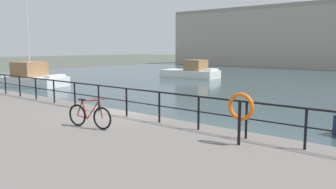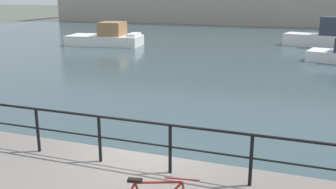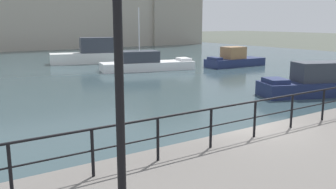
# 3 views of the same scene
# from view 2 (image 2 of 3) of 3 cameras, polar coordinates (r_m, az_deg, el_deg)

# --- Properties ---
(ground_plane) EXTENTS (240.00, 240.00, 0.00)m
(ground_plane) POSITION_cam_2_polar(r_m,az_deg,el_deg) (9.36, -3.33, -13.69)
(ground_plane) COLOR #4C5147
(water_basin) EXTENTS (80.00, 60.00, 0.01)m
(water_basin) POSITION_cam_2_polar(r_m,az_deg,el_deg) (38.15, 14.71, 7.80)
(water_basin) COLOR #33474C
(water_basin) RESTS_ON ground_plane
(moored_harbor_tender) EXTENTS (6.77, 3.65, 2.06)m
(moored_harbor_tender) POSITION_cam_2_polar(r_m,az_deg,el_deg) (34.19, -9.20, 8.51)
(moored_harbor_tender) COLOR white
(moored_harbor_tender) RESTS_ON water_basin
(moored_green_narrowboat) EXTENTS (7.32, 3.79, 2.58)m
(moored_green_narrowboat) POSITION_cam_2_polar(r_m,az_deg,el_deg) (35.26, 23.61, 8.14)
(moored_green_narrowboat) COLOR white
(moored_green_narrowboat) RESTS_ON water_basin
(quay_railing) EXTENTS (21.41, 0.07, 1.08)m
(quay_railing) POSITION_cam_2_polar(r_m,az_deg,el_deg) (8.04, -5.23, -6.05)
(quay_railing) COLOR black
(quay_railing) RESTS_ON quay_promenade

